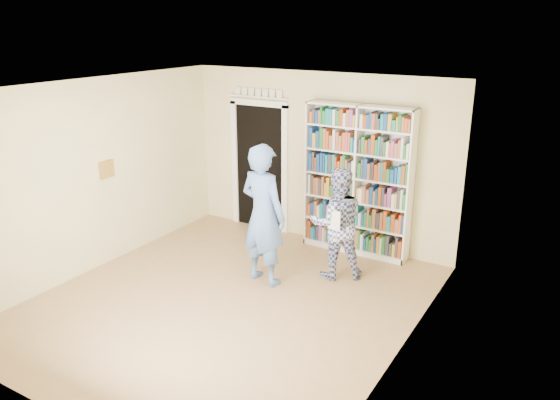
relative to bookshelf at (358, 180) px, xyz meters
The scene contains 11 objects.
floor 2.71m from the bookshelf, 107.50° to the right, with size 5.00×5.00×0.00m, color #9D6F4C.
ceiling 2.91m from the bookshelf, 107.50° to the right, with size 5.00×5.00×0.00m, color white.
wall_back 0.78m from the bookshelf, 168.10° to the left, with size 4.50×4.50×0.00m, color beige.
wall_left 3.80m from the bookshelf, 141.89° to the right, with size 5.00×5.00×0.00m, color beige.
wall_right 2.80m from the bookshelf, 57.19° to the right, with size 5.00×5.00×0.00m, color beige.
bookshelf is the anchor object (origin of this frame).
doorway 1.84m from the bookshelf, behind, with size 1.10×0.08×2.43m.
wall_art 3.67m from the bookshelf, 144.16° to the right, with size 0.03×0.25×0.25m, color brown.
man_blue 1.74m from the bookshelf, 112.40° to the right, with size 0.71×0.46×1.93m, color #5073B2.
man_plaid 1.03m from the bookshelf, 82.99° to the right, with size 0.76×0.59×1.57m, color navy.
paper_sheet 1.25m from the bookshelf, 80.88° to the right, with size 0.20×0.01×0.28m, color white.
Camera 1 is at (3.77, -5.00, 3.43)m, focal length 35.00 mm.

